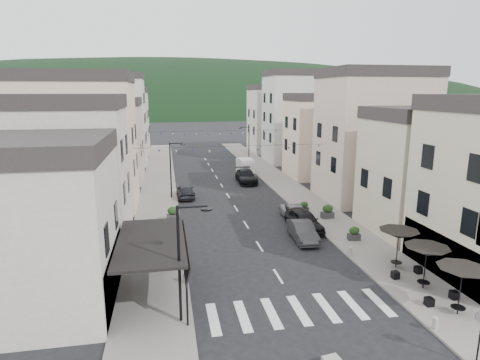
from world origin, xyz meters
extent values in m
plane|color=black|center=(0.00, 0.00, 0.00)|extent=(700.00, 700.00, 0.00)
cube|color=slate|center=(-7.50, 32.00, 0.06)|extent=(4.00, 76.00, 0.12)
cube|color=slate|center=(7.50, 32.00, 0.06)|extent=(4.00, 76.00, 0.12)
ellipsoid|color=black|center=(0.00, 300.00, 0.00)|extent=(640.00, 360.00, 70.00)
cube|color=black|center=(-7.50, 5.00, 3.20)|extent=(3.60, 7.50, 0.15)
cube|color=black|center=(-5.70, 5.00, 2.70)|extent=(0.34, 7.50, 0.99)
cylinder|color=black|center=(-5.80, 1.50, 1.60)|extent=(0.10, 0.10, 3.20)
cylinder|color=black|center=(-5.80, 8.50, 1.60)|extent=(0.10, 0.10, 3.20)
cube|color=#B2AFA4|center=(-14.50, 14.00, 5.00)|extent=(10.00, 7.00, 10.00)
cube|color=#262323|center=(-14.50, 14.00, 10.50)|extent=(10.20, 7.14, 1.00)
cube|color=beige|center=(-14.50, 24.00, 6.00)|extent=(10.00, 8.00, 12.00)
cube|color=#262323|center=(-14.50, 24.00, 12.50)|extent=(10.20, 8.16, 1.00)
cube|color=#B0A18E|center=(-14.50, 36.00, 4.75)|extent=(10.00, 8.00, 9.50)
cube|color=#262323|center=(-14.50, 36.00, 10.00)|extent=(10.20, 8.16, 1.00)
cube|color=#B6B6B1|center=(-14.50, 48.00, 6.50)|extent=(10.00, 7.00, 13.00)
cube|color=#262323|center=(-14.50, 48.00, 13.50)|extent=(10.20, 7.14, 1.00)
cube|color=beige|center=(-14.50, 60.00, 5.50)|extent=(10.00, 9.00, 11.00)
cube|color=#262323|center=(-14.50, 60.00, 11.50)|extent=(10.20, 9.18, 1.00)
cube|color=beige|center=(14.50, 12.00, 4.50)|extent=(10.00, 7.00, 9.00)
cube|color=#262323|center=(14.50, 12.00, 9.50)|extent=(10.20, 7.14, 1.00)
cube|color=#B0A18E|center=(14.50, 22.00, 6.25)|extent=(10.00, 8.00, 12.50)
cube|color=#262323|center=(14.50, 22.00, 13.00)|extent=(10.20, 8.16, 1.00)
cube|color=beige|center=(14.50, 34.00, 5.00)|extent=(10.00, 7.00, 10.00)
cube|color=#262323|center=(14.50, 34.00, 10.50)|extent=(10.20, 7.14, 1.00)
cube|color=#B6B6B1|center=(14.50, 46.00, 6.75)|extent=(10.00, 8.00, 13.50)
cube|color=#262323|center=(14.50, 46.00, 14.00)|extent=(10.20, 8.16, 1.00)
cube|color=#B2AFA4|center=(14.50, 58.00, 5.75)|extent=(10.00, 9.00, 11.50)
cube|color=#262323|center=(14.50, 58.00, 12.00)|extent=(10.20, 9.18, 1.00)
cylinder|color=black|center=(7.70, 0.00, 1.27)|extent=(0.06, 0.06, 2.30)
cone|color=black|center=(7.70, 0.00, 2.37)|extent=(2.50, 2.50, 0.55)
cylinder|color=black|center=(7.70, 0.00, 0.49)|extent=(0.70, 0.70, 0.04)
cylinder|color=black|center=(7.70, 2.80, 1.27)|extent=(0.06, 0.06, 2.30)
cone|color=black|center=(7.70, 2.80, 2.37)|extent=(2.50, 2.50, 0.55)
cylinder|color=black|center=(7.70, 2.80, 0.49)|extent=(0.70, 0.70, 0.04)
cylinder|color=black|center=(7.70, 5.60, 1.27)|extent=(0.06, 0.06, 2.30)
cone|color=black|center=(7.70, 5.60, 2.37)|extent=(2.50, 2.50, 0.55)
cylinder|color=black|center=(7.70, 5.60, 0.49)|extent=(0.70, 0.70, 0.04)
cylinder|color=black|center=(-6.10, 2.00, 3.00)|extent=(0.14, 0.14, 6.00)
cylinder|color=black|center=(-5.40, 2.00, 5.90)|extent=(1.40, 0.10, 0.10)
cylinder|color=black|center=(-4.75, 2.00, 5.75)|extent=(0.56, 0.56, 0.08)
cylinder|color=black|center=(-6.10, 26.00, 3.00)|extent=(0.14, 0.14, 6.00)
cylinder|color=black|center=(-5.40, 26.00, 5.90)|extent=(1.40, 0.10, 0.10)
cylinder|color=black|center=(-4.75, 26.00, 5.75)|extent=(0.56, 0.56, 0.08)
cylinder|color=black|center=(6.10, 44.00, 3.00)|extent=(0.14, 0.14, 6.00)
cylinder|color=black|center=(5.40, 44.00, 5.90)|extent=(1.40, 0.10, 0.10)
cylinder|color=black|center=(4.75, 44.00, 5.75)|extent=(0.56, 0.56, 0.08)
cylinder|color=black|center=(5.80, -3.50, 1.25)|extent=(0.07, 0.07, 2.50)
cylinder|color=gray|center=(-5.70, 6.00, 0.42)|extent=(0.26, 0.26, 0.60)
cylinder|color=gray|center=(-5.70, 9.00, 0.42)|extent=(0.26, 0.26, 0.60)
cylinder|color=gray|center=(5.70, 8.00, 0.42)|extent=(0.26, 0.26, 0.60)
cylinder|color=gray|center=(5.70, -1.00, 0.42)|extent=(0.26, 0.26, 0.60)
cylinder|color=black|center=(0.00, 22.00, 6.00)|extent=(19.00, 0.02, 0.02)
cone|color=beige|center=(-8.71, 22.00, 5.81)|extent=(0.28, 0.28, 0.24)
cone|color=navy|center=(-7.12, 22.00, 5.73)|extent=(0.28, 0.28, 0.24)
cone|color=beige|center=(-5.54, 22.00, 5.65)|extent=(0.28, 0.28, 0.24)
cone|color=navy|center=(-3.96, 22.00, 5.58)|extent=(0.28, 0.28, 0.24)
cone|color=beige|center=(-2.38, 22.00, 5.54)|extent=(0.28, 0.28, 0.24)
cone|color=navy|center=(-0.79, 22.00, 5.51)|extent=(0.28, 0.28, 0.24)
cone|color=beige|center=(0.79, 22.00, 5.51)|extent=(0.28, 0.28, 0.24)
cone|color=navy|center=(2.38, 22.00, 5.54)|extent=(0.28, 0.28, 0.24)
cone|color=beige|center=(3.96, 22.00, 5.58)|extent=(0.28, 0.28, 0.24)
cone|color=navy|center=(5.54, 22.00, 5.65)|extent=(0.28, 0.28, 0.24)
cone|color=beige|center=(7.12, 22.00, 5.73)|extent=(0.28, 0.28, 0.24)
cone|color=navy|center=(8.71, 22.00, 5.81)|extent=(0.28, 0.28, 0.24)
cylinder|color=black|center=(0.00, 38.00, 6.00)|extent=(19.00, 0.02, 0.02)
cone|color=beige|center=(-8.71, 38.00, 5.81)|extent=(0.28, 0.28, 0.24)
cone|color=navy|center=(-7.12, 38.00, 5.73)|extent=(0.28, 0.28, 0.24)
cone|color=beige|center=(-5.54, 38.00, 5.65)|extent=(0.28, 0.28, 0.24)
cone|color=navy|center=(-3.96, 38.00, 5.58)|extent=(0.28, 0.28, 0.24)
cone|color=beige|center=(-2.38, 38.00, 5.54)|extent=(0.28, 0.28, 0.24)
cone|color=navy|center=(-0.79, 38.00, 5.51)|extent=(0.28, 0.28, 0.24)
cone|color=beige|center=(0.79, 38.00, 5.51)|extent=(0.28, 0.28, 0.24)
cone|color=navy|center=(2.38, 38.00, 5.54)|extent=(0.28, 0.28, 0.24)
cone|color=beige|center=(3.96, 38.00, 5.58)|extent=(0.28, 0.28, 0.24)
cone|color=navy|center=(5.54, 38.00, 5.65)|extent=(0.28, 0.28, 0.24)
cone|color=beige|center=(7.12, 38.00, 5.73)|extent=(0.28, 0.28, 0.24)
cone|color=navy|center=(8.71, 38.00, 5.81)|extent=(0.28, 0.28, 0.24)
imported|color=black|center=(4.42, 13.85, 0.83)|extent=(2.31, 4.98, 1.65)
imported|color=#2F2F31|center=(3.54, 11.65, 0.71)|extent=(1.72, 4.39, 1.42)
imported|color=gray|center=(4.60, 16.57, 0.63)|extent=(2.39, 4.67, 1.26)
imported|color=black|center=(3.27, 32.08, 0.80)|extent=(2.38, 5.57, 1.60)
imported|color=black|center=(-4.60, 26.01, 0.75)|extent=(1.93, 4.47, 1.50)
cube|color=silver|center=(4.20, 37.35, 0.96)|extent=(1.85, 4.62, 1.92)
cube|color=silver|center=(4.20, 36.77, 1.97)|extent=(1.79, 3.08, 0.48)
cylinder|color=black|center=(3.44, 35.62, 0.34)|extent=(0.24, 0.67, 0.67)
cylinder|color=black|center=(4.98, 35.62, 0.34)|extent=(0.24, 0.67, 0.67)
cylinder|color=black|center=(3.42, 39.08, 0.34)|extent=(0.24, 0.67, 0.67)
cylinder|color=black|center=(4.96, 39.08, 0.34)|extent=(0.24, 0.67, 0.67)
imported|color=black|center=(-8.36, 10.59, 0.92)|extent=(0.63, 0.46, 1.60)
imported|color=#25212C|center=(-6.26, 14.05, 0.88)|extent=(0.74, 0.58, 1.52)
cube|color=#2B2B2D|center=(-6.79, 8.46, 0.39)|extent=(1.21, 0.95, 0.54)
ellipsoid|color=#163213|center=(-6.79, 8.46, 0.98)|extent=(0.94, 0.60, 0.69)
cube|color=#323235|center=(-6.09, 17.93, 0.40)|extent=(1.17, 0.70, 0.57)
ellipsoid|color=#163213|center=(-6.09, 17.93, 1.03)|extent=(1.00, 0.63, 0.73)
cube|color=#2C2C2E|center=(7.30, 10.69, 0.35)|extent=(0.99, 0.62, 0.47)
ellipsoid|color=#163213|center=(7.30, 10.69, 0.87)|extent=(0.82, 0.52, 0.60)
cube|color=#2F2F31|center=(7.44, 16.16, 0.40)|extent=(1.15, 0.70, 0.55)
ellipsoid|color=#163213|center=(7.44, 16.16, 1.00)|extent=(0.97, 0.62, 0.70)
cube|color=#2D2C2F|center=(6.00, 18.31, 0.34)|extent=(0.89, 0.50, 0.44)
ellipsoid|color=#163213|center=(6.00, 18.31, 0.83)|extent=(0.78, 0.50, 0.57)
camera|label=1|loc=(-6.51, -16.04, 11.12)|focal=30.00mm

